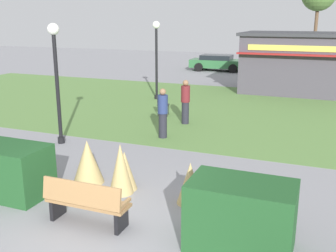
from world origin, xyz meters
TOP-DOWN VIEW (x-y plane):
  - ground_plane at (0.00, 0.00)m, footprint 80.00×80.00m
  - lawn_patch at (0.00, 11.19)m, footprint 36.00×12.00m
  - park_bench at (-0.36, 0.18)m, footprint 1.70×0.53m
  - hedge_right at (2.59, 0.51)m, footprint 1.81×1.10m
  - ornamental_grass_behind_left at (-1.50, 2.00)m, footprint 0.77×0.77m
  - ornamental_grass_behind_right at (-0.47, 1.98)m, footprint 0.58×0.58m
  - ornamental_grass_behind_center at (1.21, 1.83)m, footprint 0.58×0.58m
  - ornamental_grass_behind_far at (-0.46, 1.76)m, footprint 0.57×0.57m
  - lamppost_mid at (-4.09, 4.41)m, footprint 0.36×0.36m
  - lamppost_far at (-4.13, 12.28)m, footprint 0.36×0.36m
  - food_kiosk at (3.98, 17.08)m, footprint 9.62×4.45m
  - cafe_chair_west at (-2.45, 9.07)m, footprint 0.52×0.52m
  - person_strolling at (-1.19, 8.26)m, footprint 0.34×0.34m
  - person_standing at (-1.27, 6.22)m, footprint 0.34×0.34m
  - parked_car_west_slot at (-4.21, 24.24)m, footprint 4.26×2.18m
  - parked_car_center_slot at (1.17, 24.25)m, footprint 4.32×2.29m

SIDE VIEW (x-z plane):
  - ground_plane at x=0.00m, z-range 0.00..0.00m
  - lawn_patch at x=0.00m, z-range 0.00..0.01m
  - ornamental_grass_behind_right at x=-0.47m, z-range 0.00..0.93m
  - ornamental_grass_behind_center at x=1.21m, z-range 0.00..0.94m
  - park_bench at x=-0.36m, z-range 0.01..0.96m
  - cafe_chair_west at x=-2.45m, z-range 0.08..0.97m
  - ornamental_grass_behind_left at x=-1.50m, z-range 0.00..1.08m
  - ornamental_grass_behind_far at x=-0.46m, z-range 0.00..1.19m
  - hedge_right at x=2.59m, z-range 0.00..1.23m
  - parked_car_west_slot at x=-4.21m, z-range 0.04..1.24m
  - parked_car_center_slot at x=1.17m, z-range 0.04..1.24m
  - person_strolling at x=-1.19m, z-range 0.02..1.71m
  - person_standing at x=-1.27m, z-range 0.02..1.71m
  - food_kiosk at x=3.98m, z-range 0.01..3.20m
  - lamppost_mid at x=-4.09m, z-range 0.51..4.30m
  - lamppost_far at x=-4.13m, z-range 0.51..4.30m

